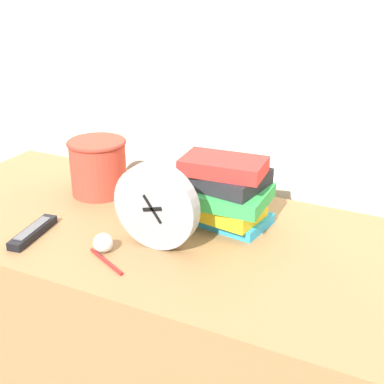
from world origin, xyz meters
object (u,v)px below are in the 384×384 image
(desk_clock, at_px, (156,206))
(pen, at_px, (106,261))
(basket, at_px, (98,165))
(crumpled_paper_ball, at_px, (103,243))
(book_stack, at_px, (224,192))
(tv_remote, at_px, (33,232))

(desk_clock, distance_m, pen, 0.17)
(basket, height_order, crumpled_paper_ball, basket)
(desk_clock, relative_size, book_stack, 0.87)
(crumpled_paper_ball, distance_m, pen, 0.06)
(tv_remote, bearing_deg, basket, 91.82)
(book_stack, bearing_deg, crumpled_paper_ball, -126.51)
(tv_remote, xyz_separation_m, pen, (0.24, -0.03, -0.01))
(book_stack, bearing_deg, desk_clock, -116.95)
(book_stack, relative_size, crumpled_paper_ball, 5.22)
(desk_clock, xyz_separation_m, book_stack, (0.09, 0.18, -0.02))
(book_stack, height_order, tv_remote, book_stack)
(desk_clock, distance_m, book_stack, 0.21)
(book_stack, distance_m, basket, 0.40)
(tv_remote, bearing_deg, crumpled_paper_ball, 3.96)
(desk_clock, height_order, pen, desk_clock)
(desk_clock, xyz_separation_m, basket, (-0.31, 0.20, -0.02))
(book_stack, bearing_deg, basket, 177.04)
(desk_clock, bearing_deg, crumpled_paper_ball, -142.12)
(basket, distance_m, crumpled_paper_ball, 0.36)
(crumpled_paper_ball, bearing_deg, book_stack, 53.49)
(tv_remote, bearing_deg, book_stack, 34.86)
(crumpled_paper_ball, relative_size, pen, 0.37)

